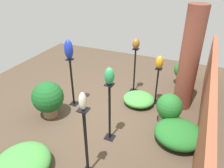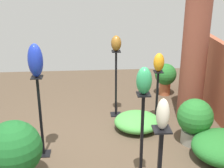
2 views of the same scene
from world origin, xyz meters
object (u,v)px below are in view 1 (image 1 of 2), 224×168
Objects in this scene: brick_pillar at (189,60)px; art_vase_amber at (159,62)px; potted_plant_mid_right at (182,71)px; pedestal_jade at (110,115)px; art_vase_bronze at (136,44)px; art_vase_jade at (109,76)px; pedestal_ivory at (86,146)px; pedestal_amber at (157,88)px; art_vase_ivory at (83,101)px; potted_plant_back_center at (48,98)px; pedestal_bronze at (134,73)px; art_vase_cobalt at (69,50)px; potted_plant_near_pillar at (169,108)px; pedestal_cobalt at (72,85)px.

art_vase_amber is at bearing -78.97° from brick_pillar.
art_vase_amber reaches higher than potted_plant_mid_right.
potted_plant_mid_right is (-1.14, -0.19, -0.83)m from brick_pillar.
pedestal_jade is at bearing -18.23° from art_vase_amber.
art_vase_jade is at bearing 4.21° from art_vase_bronze.
art_vase_jade reaches higher than pedestal_ivory.
pedestal_amber is at bearing 180.00° from art_vase_amber.
pedestal_ivory is at bearing -14.61° from potted_plant_mid_right.
art_vase_amber is (-1.71, 0.56, 0.55)m from pedestal_jade.
potted_plant_back_center is at bearing -123.84° from art_vase_ivory.
pedestal_bronze reaches higher than pedestal_amber.
art_vase_bronze is 1.75m from art_vase_cobalt.
art_vase_cobalt is 0.63× the size of potted_plant_near_pillar.
art_vase_ivory is 0.33× the size of potted_plant_back_center.
pedestal_jade is at bearing 60.16° from art_vase_cobalt.
pedestal_ivory is at bearing 0.00° from art_vase_ivory.
potted_plant_back_center is (1.56, -2.19, 0.05)m from pedestal_amber.
art_vase_jade is 1.13× the size of art_vase_ivory.
brick_pillar reaches higher than potted_plant_mid_right.
art_vase_jade reaches higher than pedestal_jade.
pedestal_amber is 0.70m from art_vase_amber.
art_vase_ivory is at bearing 0.11° from pedestal_jade.
brick_pillar is 2.55× the size of pedestal_amber.
art_vase_ivory is at bearing 38.27° from pedestal_cobalt.
pedestal_ivory is at bearing -11.90° from art_vase_amber.
pedestal_cobalt reaches higher than potted_plant_mid_right.
pedestal_jade is 0.95m from pedestal_ivory.
art_vase_jade reaches higher than pedestal_amber.
brick_pillar reaches higher than art_vase_jade.
potted_plant_near_pillar is (2.02, -0.01, -0.02)m from potted_plant_mid_right.
art_vase_ivory is 0.39× the size of potted_plant_near_pillar.
potted_plant_mid_right is (-1.27, 0.46, -0.02)m from pedestal_amber.
potted_plant_mid_right is (-0.93, 1.18, -0.99)m from art_vase_bronze.
pedestal_ivory is at bearing -23.59° from brick_pillar.
potted_plant_near_pillar is (0.75, 0.46, -0.03)m from pedestal_amber.
pedestal_cobalt is (1.05, -2.59, -0.68)m from brick_pillar.
pedestal_amber is 0.88m from potted_plant_near_pillar.
art_vase_ivory is 2.42m from potted_plant_near_pillar.
art_vase_amber is (0.34, 0.71, -0.27)m from art_vase_bronze.
pedestal_bronze is 4.35× the size of art_vase_ivory.
art_vase_bronze is at bearing 142.12° from potted_plant_back_center.
potted_plant_back_center is (-0.14, -1.63, -0.10)m from pedestal_jade.
brick_pillar reaches higher than pedestal_ivory.
potted_plant_near_pillar is at bearing 107.03° from potted_plant_back_center.
potted_plant_mid_right is at bearing 160.98° from art_vase_jade.
brick_pillar is 3.40m from potted_plant_back_center.
art_vase_cobalt is (0.92, -1.93, 0.35)m from art_vase_amber.
art_vase_jade reaches higher than pedestal_cobalt.
pedestal_cobalt is 2.40m from potted_plant_near_pillar.
art_vase_bronze reaches higher than pedestal_cobalt.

